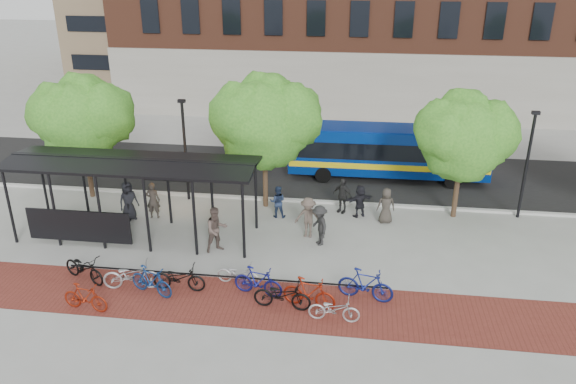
# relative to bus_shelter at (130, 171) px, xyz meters

# --- Properties ---
(ground) EXTENTS (160.00, 160.00, 0.00)m
(ground) POSITION_rel_bus_shelter_xyz_m (8.13, 0.48, -3.00)
(ground) COLOR #9E9E99
(ground) RESTS_ON ground
(asphalt_street) EXTENTS (160.00, 8.00, 0.01)m
(asphalt_street) POSITION_rel_bus_shelter_xyz_m (8.13, 8.48, -2.99)
(asphalt_street) COLOR black
(asphalt_street) RESTS_ON ground
(curb) EXTENTS (160.00, 0.25, 0.12)m
(curb) POSITION_rel_bus_shelter_xyz_m (8.13, 4.48, -2.94)
(curb) COLOR #B7B7B2
(curb) RESTS_ON ground
(brick_strip) EXTENTS (24.00, 3.00, 0.01)m
(brick_strip) POSITION_rel_bus_shelter_xyz_m (6.13, -4.52, -3.00)
(brick_strip) COLOR maroon
(brick_strip) RESTS_ON ground
(bike_rack_rail) EXTENTS (12.00, 0.05, 0.95)m
(bike_rack_rail) POSITION_rel_bus_shelter_xyz_m (4.83, -3.62, -3.00)
(bike_rack_rail) COLOR black
(bike_rack_rail) RESTS_ON ground
(bus_shelter) EXTENTS (10.60, 3.07, 3.60)m
(bus_shelter) POSITION_rel_bus_shelter_xyz_m (0.00, 0.00, 0.00)
(bus_shelter) COLOR black
(bus_shelter) RESTS_ON ground
(tree_a) EXTENTS (4.90, 4.00, 6.18)m
(tree_a) POSITION_rel_bus_shelter_xyz_m (-3.77, 3.83, 1.24)
(tree_a) COLOR #382619
(tree_a) RESTS_ON ground
(tree_b) EXTENTS (5.15, 4.20, 6.47)m
(tree_b) POSITION_rel_bus_shelter_xyz_m (5.23, 3.83, 1.46)
(tree_b) COLOR #382619
(tree_b) RESTS_ON ground
(tree_c) EXTENTS (4.66, 3.80, 5.92)m
(tree_c) POSITION_rel_bus_shelter_xyz_m (14.22, 3.83, 1.06)
(tree_c) COLOR #382619
(tree_c) RESTS_ON ground
(lamp_post_left) EXTENTS (0.35, 0.20, 5.12)m
(lamp_post_left) POSITION_rel_bus_shelter_xyz_m (1.13, 4.08, -0.25)
(lamp_post_left) COLOR black
(lamp_post_left) RESTS_ON ground
(lamp_post_right) EXTENTS (0.35, 0.20, 5.12)m
(lamp_post_right) POSITION_rel_bus_shelter_xyz_m (17.13, 4.08, -0.25)
(lamp_post_right) COLOR black
(lamp_post_right) RESTS_ON ground
(bus) EXTENTS (10.70, 2.63, 2.89)m
(bus) POSITION_rel_bus_shelter_xyz_m (11.11, 8.38, -1.34)
(bus) COLOR navy
(bus) RESTS_ON ground
(bike_0) EXTENTS (2.16, 1.51, 1.08)m
(bike_0) POSITION_rel_bus_shelter_xyz_m (-0.51, -3.88, -2.46)
(bike_0) COLOR black
(bike_0) RESTS_ON ground
(bike_1) EXTENTS (1.78, 0.75, 1.04)m
(bike_1) POSITION_rel_bus_shelter_xyz_m (0.42, -5.69, -2.48)
(bike_1) COLOR maroon
(bike_1) RESTS_ON ground
(bike_2) EXTENTS (2.20, 1.09, 1.11)m
(bike_2) POSITION_rel_bus_shelter_xyz_m (1.48, -4.16, -2.45)
(bike_2) COLOR #9F9EA1
(bike_2) RESTS_ON ground
(bike_3) EXTENTS (1.92, 1.15, 1.12)m
(bike_3) POSITION_rel_bus_shelter_xyz_m (2.34, -4.44, -2.44)
(bike_3) COLOR navy
(bike_3) RESTS_ON ground
(bike_4) EXTENTS (1.98, 0.69, 1.04)m
(bike_4) POSITION_rel_bus_shelter_xyz_m (3.25, -4.04, -2.48)
(bike_4) COLOR black
(bike_4) RESTS_ON ground
(bike_6) EXTENTS (1.73, 0.80, 0.88)m
(bike_6) POSITION_rel_bus_shelter_xyz_m (5.32, -3.35, -2.56)
(bike_6) COLOR #B8B8BB
(bike_6) RESTS_ON ground
(bike_7) EXTENTS (1.95, 0.93, 1.13)m
(bike_7) POSITION_rel_bus_shelter_xyz_m (6.18, -3.98, -2.43)
(bike_7) COLOR navy
(bike_7) RESTS_ON ground
(bike_8) EXTENTS (2.09, 0.86, 1.07)m
(bike_8) POSITION_rel_bus_shelter_xyz_m (7.16, -4.68, -2.46)
(bike_8) COLOR black
(bike_8) RESTS_ON ground
(bike_9) EXTENTS (2.00, 0.97, 1.16)m
(bike_9) POSITION_rel_bus_shelter_xyz_m (8.09, -4.50, -2.42)
(bike_9) COLOR maroon
(bike_9) RESTS_ON ground
(bike_10) EXTENTS (1.77, 0.67, 0.92)m
(bike_10) POSITION_rel_bus_shelter_xyz_m (9.00, -5.17, -2.54)
(bike_10) COLOR #ABABAD
(bike_10) RESTS_ON ground
(bike_11) EXTENTS (2.10, 1.00, 1.22)m
(bike_11) POSITION_rel_bus_shelter_xyz_m (10.03, -3.74, -2.39)
(bike_11) COLOR navy
(bike_11) RESTS_ON ground
(pedestrian_0) EXTENTS (1.05, 1.09, 1.88)m
(pedestrian_0) POSITION_rel_bus_shelter_xyz_m (-0.89, 1.45, -2.06)
(pedestrian_0) COLOR black
(pedestrian_0) RESTS_ON ground
(pedestrian_1) EXTENTS (0.69, 0.49, 1.78)m
(pedestrian_1) POSITION_rel_bus_shelter_xyz_m (0.17, 1.77, -2.11)
(pedestrian_1) COLOR #36302B
(pedestrian_1) RESTS_ON ground
(pedestrian_2) EXTENTS (0.79, 0.64, 1.55)m
(pedestrian_2) POSITION_rel_bus_shelter_xyz_m (5.91, 2.63, -2.22)
(pedestrian_2) COLOR #1F2C49
(pedestrian_2) RESTS_ON ground
(pedestrian_3) EXTENTS (1.27, 0.84, 1.84)m
(pedestrian_3) POSITION_rel_bus_shelter_xyz_m (7.52, 0.82, -2.08)
(pedestrian_3) COLOR brown
(pedestrian_3) RESTS_ON ground
(pedestrian_4) EXTENTS (1.09, 0.85, 1.72)m
(pedestrian_4) POSITION_rel_bus_shelter_xyz_m (8.87, 3.56, -2.14)
(pedestrian_4) COLOR #252525
(pedestrian_4) RESTS_ON ground
(pedestrian_5) EXTENTS (1.50, 1.12, 1.57)m
(pedestrian_5) POSITION_rel_bus_shelter_xyz_m (9.72, 3.18, -2.21)
(pedestrian_5) COLOR black
(pedestrian_5) RESTS_ON ground
(pedestrian_6) EXTENTS (0.89, 0.64, 1.69)m
(pedestrian_6) POSITION_rel_bus_shelter_xyz_m (10.91, 2.68, -2.15)
(pedestrian_6) COLOR #36312B
(pedestrian_6) RESTS_ON ground
(pedestrian_8) EXTENTS (1.21, 1.16, 1.96)m
(pedestrian_8) POSITION_rel_bus_shelter_xyz_m (3.90, -0.95, -2.02)
(pedestrian_8) COLOR brown
(pedestrian_8) RESTS_ON ground
(pedestrian_9) EXTENTS (1.10, 1.33, 1.78)m
(pedestrian_9) POSITION_rel_bus_shelter_xyz_m (8.06, 0.18, -2.11)
(pedestrian_9) COLOR black
(pedestrian_9) RESTS_ON ground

